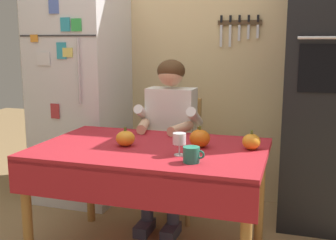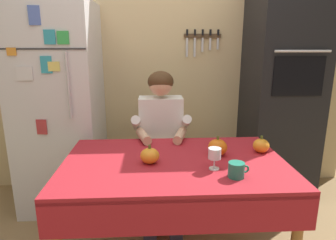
% 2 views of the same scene
% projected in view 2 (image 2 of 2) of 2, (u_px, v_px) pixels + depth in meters
% --- Properties ---
extents(back_wall_assembly, '(3.70, 0.13, 2.60)m').
position_uv_depth(back_wall_assembly, '(170.00, 60.00, 2.94)').
color(back_wall_assembly, '#D1B784').
rests_on(back_wall_assembly, ground).
extents(refrigerator, '(0.68, 0.71, 1.80)m').
position_uv_depth(refrigerator, '(60.00, 108.00, 2.61)').
color(refrigerator, silver).
rests_on(refrigerator, ground).
extents(wall_oven, '(0.60, 0.64, 2.10)m').
position_uv_depth(wall_oven, '(281.00, 89.00, 2.71)').
color(wall_oven, black).
rests_on(wall_oven, ground).
extents(dining_table, '(1.40, 0.90, 0.74)m').
position_uv_depth(dining_table, '(175.00, 174.00, 1.87)').
color(dining_table, '#9E6B33').
rests_on(dining_table, ground).
extents(chair_behind_person, '(0.40, 0.40, 0.93)m').
position_uv_depth(chair_behind_person, '(161.00, 151.00, 2.67)').
color(chair_behind_person, tan).
rests_on(chair_behind_person, ground).
extents(seated_person, '(0.47, 0.55, 1.25)m').
position_uv_depth(seated_person, '(161.00, 134.00, 2.43)').
color(seated_person, '#38384C').
rests_on(seated_person, ground).
extents(coffee_mug, '(0.12, 0.09, 0.09)m').
position_uv_depth(coffee_mug, '(237.00, 170.00, 1.62)').
color(coffee_mug, '#237F66').
rests_on(coffee_mug, dining_table).
extents(wine_glass, '(0.08, 0.08, 0.13)m').
position_uv_depth(wine_glass, '(215.00, 154.00, 1.72)').
color(wine_glass, white).
rests_on(wine_glass, dining_table).
extents(pumpkin_large, '(0.11, 0.11, 0.12)m').
position_uv_depth(pumpkin_large, '(261.00, 146.00, 2.00)').
color(pumpkin_large, orange).
rests_on(pumpkin_large, dining_table).
extents(pumpkin_medium, '(0.12, 0.12, 0.12)m').
position_uv_depth(pumpkin_medium, '(150.00, 156.00, 1.82)').
color(pumpkin_medium, orange).
rests_on(pumpkin_medium, dining_table).
extents(pumpkin_small, '(0.13, 0.13, 0.13)m').
position_uv_depth(pumpkin_small, '(218.00, 147.00, 1.94)').
color(pumpkin_small, orange).
rests_on(pumpkin_small, dining_table).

